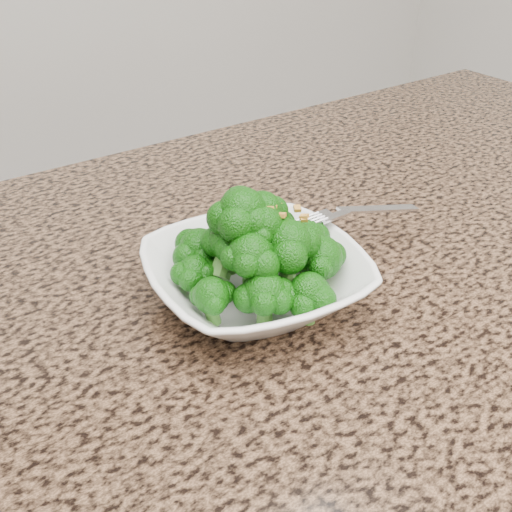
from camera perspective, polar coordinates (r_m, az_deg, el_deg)
granite_counter at (r=0.56m, az=5.69°, el=-10.56°), size 1.64×1.04×0.03m
bowl at (r=0.60m, az=-0.00°, el=-2.04°), size 0.23×0.23×0.05m
broccoli_pile at (r=0.57m, az=-0.00°, el=3.18°), size 0.18×0.18×0.08m
garlic_topping at (r=0.55m, az=-0.00°, el=6.88°), size 0.11×0.11×0.01m
fork at (r=0.66m, az=7.69°, el=3.77°), size 0.17×0.05×0.01m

